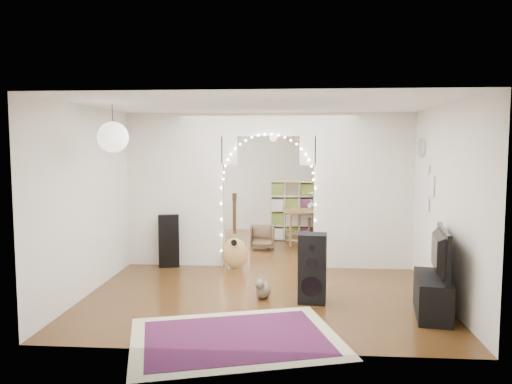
# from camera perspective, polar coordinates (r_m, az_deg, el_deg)

# --- Properties ---
(floor) EXTENTS (7.50, 7.50, 0.00)m
(floor) POSITION_cam_1_polar(r_m,az_deg,el_deg) (9.01, 1.41, -8.38)
(floor) COLOR black
(floor) RESTS_ON ground
(ceiling) EXTENTS (5.00, 7.50, 0.02)m
(ceiling) POSITION_cam_1_polar(r_m,az_deg,el_deg) (8.77, 1.45, 9.02)
(ceiling) COLOR white
(ceiling) RESTS_ON wall_back
(wall_back) EXTENTS (5.00, 0.02, 2.70)m
(wall_back) POSITION_cam_1_polar(r_m,az_deg,el_deg) (12.52, 2.29, 1.77)
(wall_back) COLOR silver
(wall_back) RESTS_ON floor
(wall_front) EXTENTS (5.00, 0.02, 2.70)m
(wall_front) POSITION_cam_1_polar(r_m,az_deg,el_deg) (5.07, -0.69, -3.69)
(wall_front) COLOR silver
(wall_front) RESTS_ON floor
(wall_left) EXTENTS (0.02, 7.50, 2.70)m
(wall_left) POSITION_cam_1_polar(r_m,az_deg,el_deg) (9.25, -14.22, 0.30)
(wall_left) COLOR silver
(wall_left) RESTS_ON floor
(wall_right) EXTENTS (0.02, 7.50, 2.70)m
(wall_right) POSITION_cam_1_polar(r_m,az_deg,el_deg) (9.01, 17.51, 0.08)
(wall_right) COLOR silver
(wall_right) RESTS_ON floor
(divider_wall) EXTENTS (5.00, 0.20, 2.70)m
(divider_wall) POSITION_cam_1_polar(r_m,az_deg,el_deg) (8.78, 1.43, 0.69)
(divider_wall) COLOR silver
(divider_wall) RESTS_ON floor
(fairy_lights) EXTENTS (1.64, 0.04, 1.60)m
(fairy_lights) POSITION_cam_1_polar(r_m,az_deg,el_deg) (8.64, 1.39, 1.44)
(fairy_lights) COLOR #FFEABF
(fairy_lights) RESTS_ON divider_wall
(window) EXTENTS (0.04, 1.20, 1.40)m
(window) POSITION_cam_1_polar(r_m,az_deg,el_deg) (10.95, -11.11, 1.93)
(window) COLOR white
(window) RESTS_ON wall_left
(wall_clock) EXTENTS (0.03, 0.31, 0.31)m
(wall_clock) POSITION_cam_1_polar(r_m,az_deg,el_deg) (8.39, 18.46, 4.80)
(wall_clock) COLOR white
(wall_clock) RESTS_ON wall_right
(picture_frames) EXTENTS (0.02, 0.50, 0.70)m
(picture_frames) POSITION_cam_1_polar(r_m,az_deg,el_deg) (8.03, 19.03, 0.48)
(picture_frames) COLOR white
(picture_frames) RESTS_ON wall_right
(paper_lantern) EXTENTS (0.40, 0.40, 0.40)m
(paper_lantern) POSITION_cam_1_polar(r_m,az_deg,el_deg) (6.75, -16.03, 6.05)
(paper_lantern) COLOR white
(paper_lantern) RESTS_ON ceiling
(ceiling_fan) EXTENTS (1.10, 1.10, 0.30)m
(ceiling_fan) POSITION_cam_1_polar(r_m,az_deg,el_deg) (10.75, 1.98, 6.76)
(ceiling_fan) COLOR #A98538
(ceiling_fan) RESTS_ON ceiling
(area_rug) EXTENTS (2.68, 2.29, 0.02)m
(area_rug) POSITION_cam_1_polar(r_m,az_deg,el_deg) (5.79, -2.36, -16.33)
(area_rug) COLOR maroon
(area_rug) RESTS_ON floor
(guitar_case) EXTENTS (0.38, 0.20, 0.94)m
(guitar_case) POSITION_cam_1_polar(r_m,az_deg,el_deg) (8.92, -9.93, -5.52)
(guitar_case) COLOR black
(guitar_case) RESTS_ON floor
(acoustic_guitar) EXTENTS (0.47, 0.31, 1.12)m
(acoustic_guitar) POSITION_cam_1_polar(r_m,az_deg,el_deg) (8.71, -2.47, -5.59)
(acoustic_guitar) COLOR tan
(acoustic_guitar) RESTS_ON floor
(tabby_cat) EXTENTS (0.29, 0.49, 0.32)m
(tabby_cat) POSITION_cam_1_polar(r_m,az_deg,el_deg) (7.14, 0.76, -11.01)
(tabby_cat) COLOR brown
(tabby_cat) RESTS_ON floor
(floor_speaker) EXTENTS (0.40, 0.37, 0.95)m
(floor_speaker) POSITION_cam_1_polar(r_m,az_deg,el_deg) (6.91, 6.46, -8.66)
(floor_speaker) COLOR black
(floor_speaker) RESTS_ON floor
(media_console) EXTENTS (0.56, 1.05, 0.50)m
(media_console) POSITION_cam_1_polar(r_m,az_deg,el_deg) (6.80, 19.52, -11.13)
(media_console) COLOR black
(media_console) RESTS_ON floor
(tv) EXTENTS (0.32, 1.08, 0.62)m
(tv) POSITION_cam_1_polar(r_m,az_deg,el_deg) (6.67, 19.67, -6.51)
(tv) COLOR black
(tv) RESTS_ON media_console
(bookcase) EXTENTS (1.36, 0.60, 1.36)m
(bookcase) POSITION_cam_1_polar(r_m,az_deg,el_deg) (11.24, 4.96, -2.10)
(bookcase) COLOR beige
(bookcase) RESTS_ON floor
(dining_table) EXTENTS (1.32, 0.99, 0.76)m
(dining_table) POSITION_cam_1_polar(r_m,az_deg,el_deg) (10.94, 6.38, -2.32)
(dining_table) COLOR brown
(dining_table) RESTS_ON floor
(flower_vase) EXTENTS (0.21, 0.21, 0.19)m
(flower_vase) POSITION_cam_1_polar(r_m,az_deg,el_deg) (10.91, 6.39, -1.44)
(flower_vase) COLOR silver
(flower_vase) RESTS_ON dining_table
(dining_chair_left) EXTENTS (0.53, 0.54, 0.47)m
(dining_chair_left) POSITION_cam_1_polar(r_m,az_deg,el_deg) (10.39, 0.72, -5.19)
(dining_chair_left) COLOR brown
(dining_chair_left) RESTS_ON floor
(dining_chair_right) EXTENTS (0.74, 0.75, 0.56)m
(dining_chair_right) POSITION_cam_1_polar(r_m,az_deg,el_deg) (11.37, 4.99, -4.05)
(dining_chair_right) COLOR brown
(dining_chair_right) RESTS_ON floor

